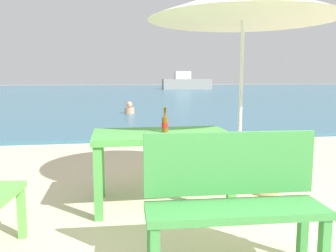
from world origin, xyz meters
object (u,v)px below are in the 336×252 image
object	(u,v)px
picnic_table_green	(162,143)
patio_umbrella	(243,4)
side_table_wood	(266,163)
swimmer_person	(129,109)
boat_fishing_trawler	(186,83)
bench_green_right	(233,194)
beer_bottle_amber	(165,123)

from	to	relation	value
picnic_table_green	patio_umbrella	bearing A→B (deg)	16.29
side_table_wood	swimmer_person	distance (m)	8.59
picnic_table_green	boat_fishing_trawler	bearing A→B (deg)	77.70
bench_green_right	swimmer_person	world-z (taller)	bench_green_right
bench_green_right	swimmer_person	size ratio (longest dim) A/B	2.96
patio_umbrella	swimmer_person	xyz separation A→B (m)	(-0.86, 8.40, -1.88)
beer_bottle_amber	side_table_wood	size ratio (longest dim) A/B	0.49
side_table_wood	boat_fishing_trawler	xyz separation A→B (m)	(5.89, 32.49, 0.39)
picnic_table_green	bench_green_right	world-z (taller)	bench_green_right
picnic_table_green	beer_bottle_amber	distance (m)	0.21
side_table_wood	picnic_table_green	bearing A→B (deg)	-172.48
beer_bottle_amber	swimmer_person	distance (m)	8.68
side_table_wood	boat_fishing_trawler	distance (m)	33.02
boat_fishing_trawler	beer_bottle_amber	bearing A→B (deg)	-102.24
patio_umbrella	bench_green_right	distance (m)	2.35
bench_green_right	beer_bottle_amber	bearing A→B (deg)	100.97
beer_bottle_amber	boat_fishing_trawler	xyz separation A→B (m)	(7.08, 32.64, -0.11)
picnic_table_green	swimmer_person	distance (m)	8.68
beer_bottle_amber	side_table_wood	distance (m)	1.30
side_table_wood	patio_umbrella	bearing A→B (deg)	158.10
boat_fishing_trawler	swimmer_person	bearing A→B (deg)	-106.36
bench_green_right	boat_fishing_trawler	bearing A→B (deg)	78.66
patio_umbrella	picnic_table_green	bearing A→B (deg)	-163.71
swimmer_person	boat_fishing_trawler	xyz separation A→B (m)	(7.04, 23.98, 0.50)
swimmer_person	boat_fishing_trawler	distance (m)	25.00
picnic_table_green	beer_bottle_amber	xyz separation A→B (m)	(0.04, 0.02, 0.20)
beer_bottle_amber	boat_fishing_trawler	world-z (taller)	boat_fishing_trawler
beer_bottle_amber	bench_green_right	xyz separation A→B (m)	(0.26, -1.36, -0.31)
beer_bottle_amber	side_table_wood	world-z (taller)	beer_bottle_amber
picnic_table_green	patio_umbrella	distance (m)	1.76
beer_bottle_amber	patio_umbrella	world-z (taller)	patio_umbrella
bench_green_right	swimmer_person	bearing A→B (deg)	91.26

